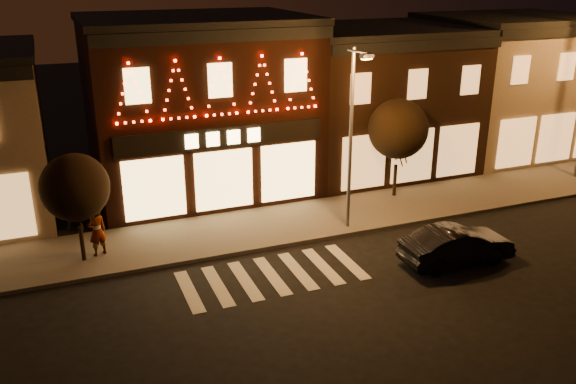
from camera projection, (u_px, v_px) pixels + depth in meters
ground at (318, 335)px, 18.19m from camera, size 120.00×120.00×0.00m
sidewalk_far at (283, 224)px, 25.82m from camera, size 44.00×4.00×0.15m
building_pulp at (199, 105)px, 28.89m from camera, size 10.20×8.34×8.30m
building_right_a at (373, 98)px, 32.34m from camera, size 9.20×8.28×7.50m
building_right_b at (509, 84)px, 35.40m from camera, size 9.20×8.28×7.80m
streetlamp_mid at (353, 127)px, 23.74m from camera, size 0.57×1.69×7.36m
tree_left at (75, 187)px, 21.52m from camera, size 2.44×2.44×4.08m
tree_right at (398, 129)px, 27.73m from camera, size 2.76×2.76×4.62m
dark_sedan at (457, 246)px, 22.38m from camera, size 4.29×1.53×1.41m
pedestrian at (97, 231)px, 22.60m from camera, size 0.82×0.69×1.92m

